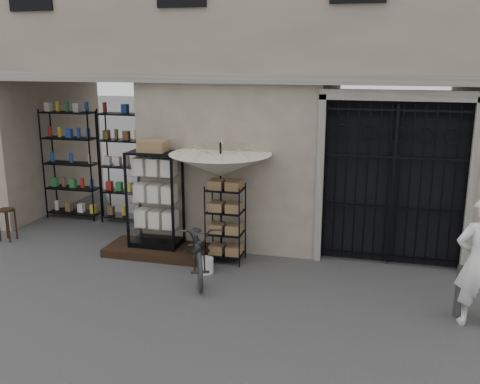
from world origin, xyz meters
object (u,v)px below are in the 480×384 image
(bicycle, at_px, (199,276))
(wooden_stool, at_px, (7,224))
(shopkeeper, at_px, (473,324))
(display_cabinet, at_px, (155,204))
(white_bucket, at_px, (205,265))
(wire_rack, at_px, (225,224))
(steel_bollard, at_px, (460,291))
(market_umbrella, at_px, (221,159))

(bicycle, bearing_deg, wooden_stool, 148.05)
(shopkeeper, bearing_deg, wooden_stool, -19.29)
(display_cabinet, bearing_deg, white_bucket, -41.53)
(display_cabinet, height_order, bicycle, display_cabinet)
(white_bucket, distance_m, wooden_stool, 4.43)
(display_cabinet, bearing_deg, bicycle, -48.29)
(wire_rack, height_order, white_bucket, wire_rack)
(white_bucket, height_order, steel_bollard, steel_bollard)
(bicycle, distance_m, wooden_stool, 4.41)
(bicycle, bearing_deg, wire_rack, 49.94)
(wire_rack, bearing_deg, bicycle, -113.94)
(market_umbrella, bearing_deg, bicycle, -98.62)
(display_cabinet, height_order, wire_rack, display_cabinet)
(wire_rack, distance_m, market_umbrella, 1.18)
(market_umbrella, height_order, steel_bollard, market_umbrella)
(shopkeeper, bearing_deg, display_cabinet, -25.75)
(wooden_stool, xyz_separation_m, steel_bollard, (8.40, -1.18, 0.03))
(bicycle, height_order, shopkeeper, bicycle)
(white_bucket, xyz_separation_m, wooden_stool, (-4.39, 0.58, 0.22))
(wire_rack, bearing_deg, market_umbrella, 130.12)
(bicycle, bearing_deg, steel_bollard, -28.37)
(wire_rack, bearing_deg, display_cabinet, 169.80)
(market_umbrella, relative_size, wooden_stool, 3.94)
(steel_bollard, relative_size, shopkeeper, 0.41)
(market_umbrella, xyz_separation_m, white_bucket, (-0.07, -0.72, -1.74))
(steel_bollard, bearing_deg, market_umbrella, 161.47)
(display_cabinet, height_order, steel_bollard, display_cabinet)
(market_umbrella, bearing_deg, display_cabinet, -179.57)
(display_cabinet, height_order, shopkeeper, display_cabinet)
(display_cabinet, bearing_deg, steel_bollard, -25.09)
(display_cabinet, relative_size, market_umbrella, 0.75)
(bicycle, bearing_deg, market_umbrella, 59.18)
(wooden_stool, bearing_deg, wire_rack, 0.30)
(wire_rack, relative_size, shopkeeper, 0.77)
(wooden_stool, height_order, shopkeeper, wooden_stool)
(display_cabinet, distance_m, bicycle, 1.72)
(steel_bollard, xyz_separation_m, shopkeeper, (0.18, -0.20, -0.38))
(wire_rack, distance_m, wooden_stool, 4.59)
(market_umbrella, distance_m, wooden_stool, 4.72)
(white_bucket, relative_size, steel_bollard, 0.36)
(wire_rack, height_order, shopkeeper, wire_rack)
(wooden_stool, bearing_deg, white_bucket, -7.58)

